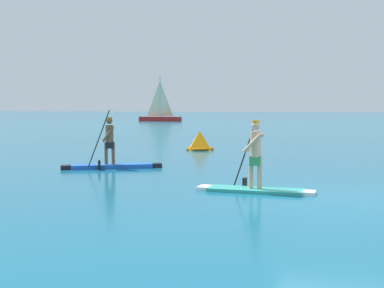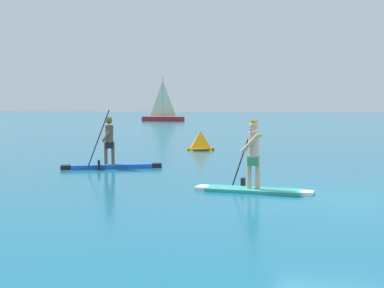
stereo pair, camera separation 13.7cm
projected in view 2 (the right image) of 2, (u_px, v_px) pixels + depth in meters
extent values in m
plane|color=#145B7A|center=(330.00, 198.00, 11.28)|extent=(440.00, 440.00, 0.00)
cube|color=blue|center=(112.00, 166.00, 16.79)|extent=(2.57, 1.75, 0.14)
cube|color=black|center=(66.00, 167.00, 16.51)|extent=(0.47, 0.50, 0.14)
cube|color=black|center=(156.00, 165.00, 17.08)|extent=(0.45, 0.45, 0.14)
cylinder|color=brown|center=(106.00, 153.00, 16.73)|extent=(0.11, 0.11, 0.73)
cylinder|color=brown|center=(113.00, 153.00, 16.77)|extent=(0.11, 0.11, 0.73)
cube|color=black|center=(109.00, 145.00, 16.73)|extent=(0.33, 0.32, 0.22)
cylinder|color=brown|center=(109.00, 134.00, 16.70)|extent=(0.26, 0.26, 0.57)
sphere|color=brown|center=(109.00, 121.00, 16.67)|extent=(0.21, 0.21, 0.21)
cylinder|color=orange|center=(109.00, 118.00, 16.66)|extent=(0.18, 0.18, 0.06)
cylinder|color=brown|center=(108.00, 134.00, 16.54)|extent=(0.38, 0.25, 0.54)
cylinder|color=brown|center=(107.00, 134.00, 16.84)|extent=(0.38, 0.25, 0.54)
cylinder|color=black|center=(99.00, 139.00, 16.27)|extent=(0.64, 0.37, 1.83)
cube|color=black|center=(99.00, 165.00, 16.34)|extent=(0.17, 0.21, 0.32)
cube|color=teal|center=(253.00, 190.00, 12.08)|extent=(2.25, 0.73, 0.08)
cube|color=white|center=(203.00, 188.00, 12.48)|extent=(0.29, 0.49, 0.08)
cube|color=white|center=(307.00, 193.00, 11.69)|extent=(0.29, 0.42, 0.08)
cylinder|color=tan|center=(249.00, 173.00, 12.09)|extent=(0.11, 0.11, 0.75)
cylinder|color=tan|center=(258.00, 173.00, 12.02)|extent=(0.11, 0.11, 0.75)
cube|color=#338C4C|center=(253.00, 161.00, 12.03)|extent=(0.26, 0.22, 0.22)
cylinder|color=tan|center=(254.00, 144.00, 12.00)|extent=(0.26, 0.26, 0.61)
sphere|color=tan|center=(254.00, 126.00, 11.97)|extent=(0.21, 0.21, 0.21)
cylinder|color=orange|center=(254.00, 122.00, 11.97)|extent=(0.18, 0.18, 0.06)
cylinder|color=tan|center=(250.00, 143.00, 11.87)|extent=(0.47, 0.10, 0.48)
cylinder|color=tan|center=(253.00, 142.00, 12.16)|extent=(0.47, 0.10, 0.48)
cylinder|color=black|center=(243.00, 154.00, 12.56)|extent=(0.58, 0.04, 1.66)
cube|color=black|center=(243.00, 184.00, 12.61)|extent=(0.08, 0.20, 0.32)
pyramid|color=orange|center=(201.00, 140.00, 23.93)|extent=(1.43, 1.43, 0.90)
torus|color=#915407|center=(201.00, 149.00, 23.96)|extent=(1.30, 1.30, 0.12)
cube|color=#A51E1E|center=(163.00, 119.00, 73.95)|extent=(6.14, 2.11, 0.66)
cylinder|color=#B2B2B7|center=(163.00, 96.00, 73.71)|extent=(0.12, 0.12, 5.94)
pyramid|color=beige|center=(163.00, 98.00, 73.73)|extent=(2.69, 0.56, 5.17)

